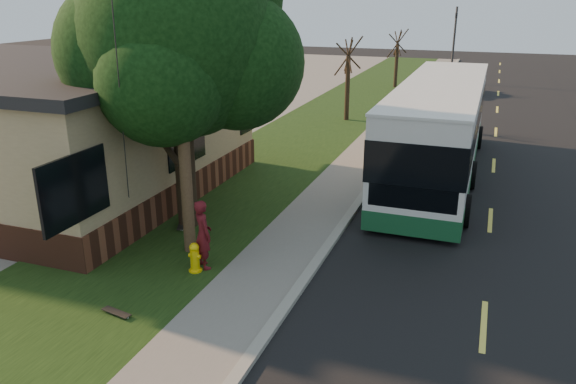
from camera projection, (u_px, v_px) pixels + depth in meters
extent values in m
plane|color=black|center=(298.00, 292.00, 12.67)|extent=(120.00, 120.00, 0.00)
cube|color=black|center=(493.00, 180.00, 20.24)|extent=(8.00, 80.00, 0.01)
cube|color=gray|center=(383.00, 168.00, 21.51)|extent=(0.25, 80.00, 0.12)
cube|color=slate|center=(357.00, 166.00, 21.84)|extent=(2.00, 80.00, 0.08)
cube|color=black|center=(274.00, 157.00, 22.97)|extent=(5.00, 80.00, 0.07)
cube|color=slate|center=(75.00, 138.00, 26.20)|extent=(15.00, 80.00, 0.04)
cylinder|color=yellow|center=(195.00, 261.00, 13.39)|extent=(0.22, 0.22, 0.55)
sphere|color=yellow|center=(194.00, 248.00, 13.28)|extent=(0.24, 0.24, 0.24)
cylinder|color=yellow|center=(195.00, 256.00, 13.35)|extent=(0.30, 0.10, 0.10)
cylinder|color=yellow|center=(195.00, 256.00, 13.35)|extent=(0.10, 0.18, 0.10)
cylinder|color=yellow|center=(196.00, 270.00, 13.48)|extent=(0.32, 0.32, 0.04)
cylinder|color=#473321|center=(179.00, 75.00, 13.10)|extent=(0.30, 0.30, 9.00)
cylinder|color=#2D2D30|center=(122.00, 114.00, 12.67)|extent=(2.52, 3.21, 7.60)
cylinder|color=black|center=(185.00, 158.00, 15.55)|extent=(0.56, 0.56, 4.00)
sphere|color=black|center=(177.00, 39.00, 14.48)|extent=(5.20, 5.20, 5.20)
sphere|color=black|center=(237.00, 62.00, 14.76)|extent=(3.60, 3.60, 3.60)
sphere|color=black|center=(129.00, 50.00, 14.62)|extent=(3.80, 3.80, 3.80)
sphere|color=black|center=(162.00, 81.00, 13.53)|extent=(3.20, 3.20, 3.20)
sphere|color=black|center=(183.00, 20.00, 15.78)|extent=(3.40, 3.40, 3.40)
cylinder|color=black|center=(347.00, 88.00, 29.17)|extent=(0.24, 0.24, 3.30)
cylinder|color=black|center=(348.00, 56.00, 28.62)|extent=(1.38, 0.57, 2.01)
cylinder|color=black|center=(348.00, 56.00, 28.62)|extent=(0.74, 1.21, 1.58)
cylinder|color=black|center=(348.00, 56.00, 28.62)|extent=(0.65, 1.05, 1.95)
cylinder|color=black|center=(348.00, 56.00, 28.62)|extent=(1.28, 0.53, 1.33)
cylinder|color=black|center=(348.00, 56.00, 28.62)|extent=(0.75, 1.21, 1.70)
cylinder|color=black|center=(396.00, 65.00, 39.68)|extent=(0.24, 0.24, 3.03)
cylinder|color=black|center=(398.00, 43.00, 39.18)|extent=(1.38, 0.57, 2.01)
cylinder|color=black|center=(398.00, 43.00, 39.18)|extent=(0.74, 1.21, 1.58)
cylinder|color=black|center=(398.00, 43.00, 39.18)|extent=(0.65, 1.05, 1.95)
cylinder|color=black|center=(398.00, 43.00, 39.18)|extent=(1.28, 0.53, 1.33)
cylinder|color=black|center=(398.00, 43.00, 39.18)|extent=(0.75, 1.21, 1.70)
cylinder|color=#2D2D30|center=(454.00, 45.00, 41.71)|extent=(0.16, 0.16, 5.50)
imported|color=black|center=(456.00, 21.00, 41.12)|extent=(0.18, 0.22, 1.10)
cube|color=silver|center=(439.00, 124.00, 20.16)|extent=(2.64, 12.67, 2.85)
cube|color=#16502B|center=(436.00, 163.00, 20.65)|extent=(2.66, 12.69, 0.58)
cube|color=black|center=(440.00, 118.00, 20.09)|extent=(2.68, 12.71, 1.16)
cube|color=black|center=(414.00, 179.00, 14.62)|extent=(2.34, 0.06, 1.69)
cube|color=yellow|center=(418.00, 126.00, 14.16)|extent=(1.69, 0.06, 0.37)
cube|color=#FFF2CC|center=(381.00, 219.00, 15.28)|extent=(0.26, 0.04, 0.16)
cube|color=#FFF2CC|center=(441.00, 226.00, 14.77)|extent=(0.26, 0.04, 0.16)
cube|color=silver|center=(443.00, 83.00, 19.68)|extent=(2.69, 12.72, 0.08)
cylinder|color=black|center=(374.00, 200.00, 16.96)|extent=(0.30, 0.97, 0.97)
cylinder|color=black|center=(465.00, 211.00, 16.11)|extent=(0.30, 0.97, 0.97)
cylinder|color=black|center=(395.00, 167.00, 20.14)|extent=(0.30, 0.97, 0.97)
cylinder|color=black|center=(472.00, 175.00, 19.29)|extent=(0.30, 0.97, 0.97)
cylinder|color=black|center=(417.00, 132.00, 25.19)|extent=(0.30, 0.97, 0.97)
cylinder|color=black|center=(478.00, 137.00, 24.34)|extent=(0.30, 0.97, 0.97)
imported|color=#541016|center=(203.00, 234.00, 13.42)|extent=(0.74, 0.73, 1.72)
cube|color=black|center=(181.00, 225.00, 16.02)|extent=(0.45, 0.73, 0.02)
cylinder|color=silver|center=(180.00, 230.00, 15.80)|extent=(0.17, 0.11, 0.04)
cylinder|color=silver|center=(182.00, 223.00, 16.27)|extent=(0.17, 0.11, 0.04)
cube|color=black|center=(116.00, 312.00, 11.64)|extent=(0.73, 0.31, 0.02)
cylinder|color=silver|center=(125.00, 317.00, 11.53)|extent=(0.07, 0.17, 0.04)
cylinder|color=silver|center=(108.00, 310.00, 11.77)|extent=(0.07, 0.17, 0.04)
cube|color=black|center=(159.00, 144.00, 22.45)|extent=(1.72, 1.49, 1.27)
cube|color=black|center=(158.00, 128.00, 22.22)|extent=(1.79, 1.56, 0.08)
imported|color=black|center=(462.00, 83.00, 37.50)|extent=(2.02, 4.31, 1.43)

